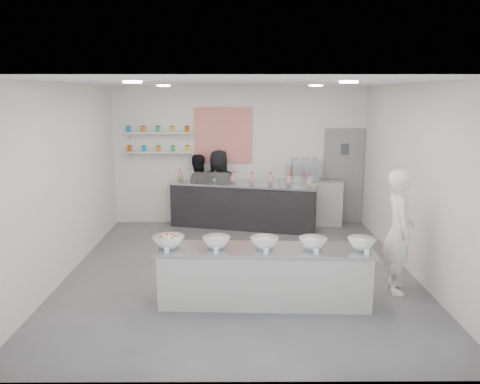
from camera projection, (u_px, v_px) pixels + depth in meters
name	position (u px, v px, depth m)	size (l,w,h in m)	color
floor	(240.00, 271.00, 7.63)	(6.00, 6.00, 0.00)	#515156
ceiling	(240.00, 83.00, 7.01)	(6.00, 6.00, 0.00)	white
back_wall	(239.00, 156.00, 10.26)	(5.50, 5.50, 0.00)	white
left_wall	(65.00, 181.00, 7.31)	(6.00, 6.00, 0.00)	white
right_wall	(415.00, 181.00, 7.33)	(6.00, 6.00, 0.00)	white
back_door	(343.00, 176.00, 10.33)	(0.88, 0.04, 2.10)	gray
pattern_panel	(223.00, 135.00, 10.14)	(1.25, 0.03, 1.20)	red
jar_shelf_lower	(159.00, 152.00, 10.13)	(1.45, 0.22, 0.04)	silver
jar_shelf_upper	(158.00, 133.00, 10.04)	(1.45, 0.22, 0.04)	silver
preserve_jars	(158.00, 139.00, 10.05)	(1.45, 0.10, 0.56)	#D74C00
downlight_0	(132.00, 82.00, 6.03)	(0.24, 0.24, 0.02)	white
downlight_1	(349.00, 82.00, 6.04)	(0.24, 0.24, 0.02)	white
downlight_2	(164.00, 86.00, 8.57)	(0.24, 0.24, 0.02)	white
downlight_3	(316.00, 86.00, 8.59)	(0.24, 0.24, 0.02)	white
prep_counter	(264.00, 276.00, 6.38)	(2.91, 0.66, 0.79)	#B6B6B0
back_bar	(243.00, 206.00, 10.00)	(3.13, 0.57, 0.97)	black
sneeze_guard	(239.00, 180.00, 9.61)	(3.09, 0.01, 0.26)	white
espresso_ledge	(310.00, 202.00, 10.25)	(1.37, 0.44, 1.02)	#B6B6B0
espresso_machine	(305.00, 170.00, 10.10)	(0.56, 0.39, 0.43)	#93969E
cup_stacks	(291.00, 172.00, 10.11)	(0.24, 0.24, 0.31)	tan
prep_bowls	(264.00, 243.00, 6.29)	(2.98, 0.48, 0.15)	white
label_cards	(268.00, 259.00, 5.79)	(2.66, 0.04, 0.07)	white
cookie_bags	(243.00, 178.00, 9.87)	(2.94, 0.14, 0.26)	#C86494
woman_prep	(399.00, 231.00, 6.71)	(0.66, 0.43, 1.80)	white
staff_left	(197.00, 190.00, 10.17)	(0.76, 0.59, 1.56)	black
staff_right	(219.00, 188.00, 10.17)	(0.81, 0.53, 1.66)	black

